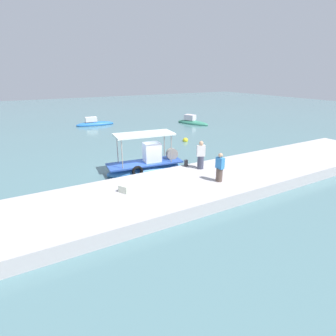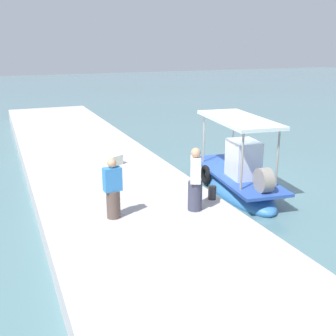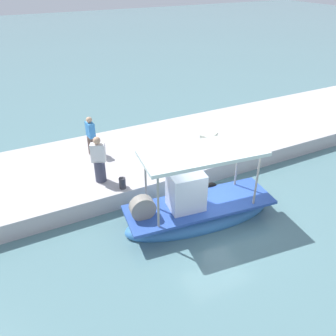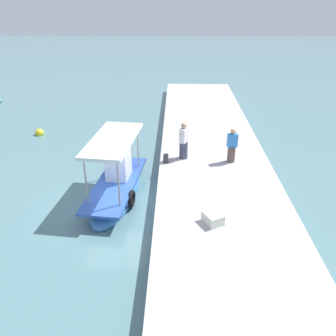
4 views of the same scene
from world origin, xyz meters
The scene contains 8 objects.
ground_plane centered at (0.00, 0.00, 0.00)m, with size 120.00×120.00×0.00m, color slate.
dock_quay centered at (0.00, -4.41, 0.34)m, with size 36.00×5.16×0.68m, color #BBB4B6.
main_fishing_boat centered at (0.57, -0.09, 0.49)m, with size 5.38×2.21×3.01m.
fisherman_near_bollard centered at (2.63, -5.16, 1.42)m, with size 0.39×0.48×1.63m.
fisherman_by_crate centered at (2.98, -2.94, 1.48)m, with size 0.57×0.52×1.77m.
mooring_bollard centered at (2.45, -2.11, 0.88)m, with size 0.24×0.24×0.41m, color #2D2D33.
cargo_crate centered at (-2.31, -3.87, 0.87)m, with size 0.69×0.55×0.37m, color silver.
marker_buoy centered at (7.56, 5.76, 0.11)m, with size 0.53×0.53×0.53m.
Camera 4 is at (-12.44, -2.56, 7.89)m, focal length 37.81 mm.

